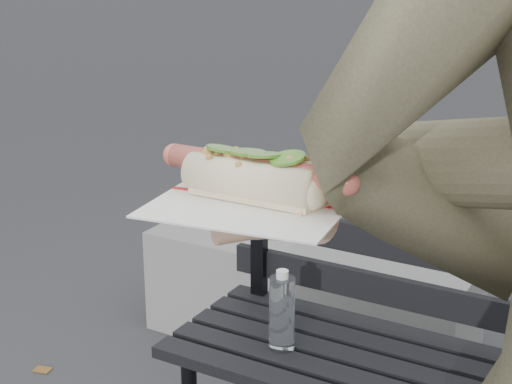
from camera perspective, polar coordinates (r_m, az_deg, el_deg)
park_bench at (r=1.94m, az=15.82°, el=-11.42°), size 1.50×0.44×0.88m
concrete_block at (r=2.92m, az=3.81°, el=-7.53°), size 1.20×0.40×0.40m
held_hotdog at (r=0.77m, az=14.71°, el=1.44°), size 0.62×0.31×0.20m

